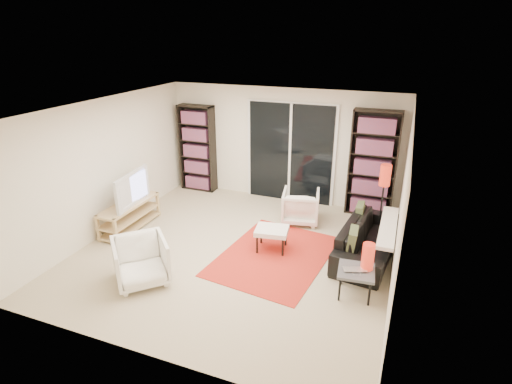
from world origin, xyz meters
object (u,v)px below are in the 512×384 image
Objects in this scene: bookshelf_right at (373,164)px; tv_stand at (130,215)px; ottoman at (272,231)px; floor_lamp at (384,183)px; bookshelf_left at (197,148)px; armchair_back at (301,206)px; armchair_front at (141,261)px; side_table at (356,273)px; sofa at (369,239)px.

bookshelf_right reaches higher than tv_stand.
floor_lamp is at bearing 34.05° from ottoman.
ottoman is at bearing -39.64° from bookshelf_left.
bookshelf_left is 1.45× the size of tv_stand.
floor_lamp is at bearing 16.42° from tv_stand.
tv_stand is 2.74m from ottoman.
tv_stand is at bearing 14.37° from armchair_back.
armchair_front reaches higher than ottoman.
floor_lamp reaches higher than ottoman.
armchair_back is at bearing 123.67° from side_table.
armchair_back is (2.91, 1.40, 0.05)m from tv_stand.
sofa is 2.79× the size of armchair_back.
sofa is 3.64× the size of side_table.
ottoman is (1.48, 1.55, 0.00)m from armchair_front.
tv_stand is 2.26× the size of ottoman.
bookshelf_left is 2.79× the size of armchair_back.
sofa reaches higher than tv_stand.
side_table is (2.97, 0.79, 0.01)m from armchair_front.
armchair_back is at bearing 25.76° from tv_stand.
floor_lamp is (0.15, 1.87, 0.68)m from side_table.
bookshelf_left reaches higher than armchair_back.
floor_lamp reaches higher than sofa.
bookshelf_right is 2.79× the size of armchair_front.
armchair_front is 1.40× the size of side_table.
bookshelf_right reaches higher than floor_lamp.
bookshelf_right reaches higher than ottoman.
sofa is at bearing 8.00° from tv_stand.
tv_stand is (-4.09, -2.25, -0.79)m from bookshelf_right.
sofa is 1.03m from floor_lamp.
armchair_back is at bearing 66.23° from sofa.
sofa is 2.59× the size of armchair_front.
bookshelf_right reaches higher than side_table.
bookshelf_left is 3.26× the size of ottoman.
tv_stand is 0.69× the size of sofa.
armchair_back is at bearing 82.06° from ottoman.
sofa is 1.43× the size of floor_lamp.
armchair_back reaches higher than side_table.
tv_stand is at bearing -96.06° from bookshelf_left.
sofa reaches higher than ottoman.
bookshelf_right is 2.91m from side_table.
sofa is at bearing -22.21° from bookshelf_left.
floor_lamp is at bearing -4.16° from armchair_front.
armchair_back reaches higher than sofa.
bookshelf_right is at bearing -0.00° from bookshelf_left.
ottoman is at bearing 3.77° from tv_stand.
armchair_front is 3.08m from side_table.
bookshelf_left is 2.37m from tv_stand.
armchair_front is (1.25, -1.37, 0.08)m from tv_stand.
armchair_front reaches higher than tv_stand.
bookshelf_right is 4.65m from armchair_front.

